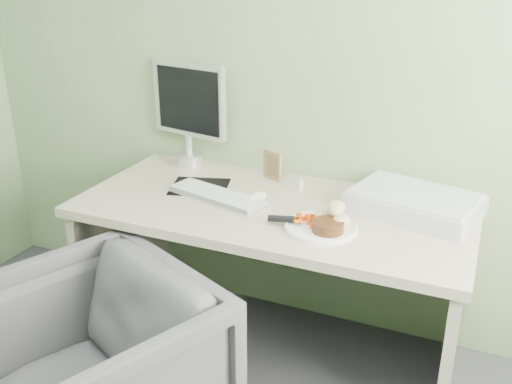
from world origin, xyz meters
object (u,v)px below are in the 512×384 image
at_px(desk, 272,245).
at_px(monitor, 189,109).
at_px(plate, 321,227).
at_px(desk_chair, 90,380).
at_px(scanner, 414,204).

bearing_deg(desk, monitor, 150.39).
relative_size(desk, plate, 5.85).
bearing_deg(desk_chair, desk, 91.35).
xyz_separation_m(desk, plate, (0.25, -0.14, 0.19)).
bearing_deg(desk_chair, scanner, 71.56).
xyz_separation_m(monitor, desk_chair, (0.21, -1.11, -0.66)).
height_order(desk, scanner, scanner).
bearing_deg(monitor, plate, -18.26).
height_order(desk, desk_chair, desk).
xyz_separation_m(scanner, desk_chair, (-0.88, -0.95, -0.42)).
xyz_separation_m(desk, scanner, (0.54, 0.15, 0.22)).
distance_m(desk, plate, 0.34).
relative_size(desk, desk_chair, 2.09).
distance_m(monitor, desk_chair, 1.31).
bearing_deg(plate, desk, 151.39).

